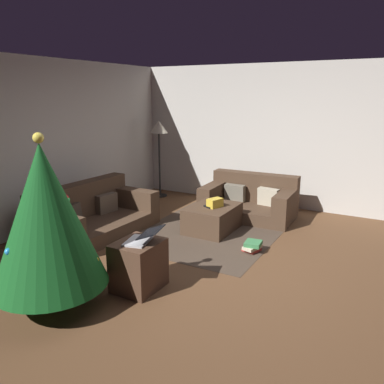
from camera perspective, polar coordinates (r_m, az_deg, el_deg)
The scene contains 14 objects.
ground_plane at distance 4.76m, azimuth 4.10°, elevation -11.52°, with size 6.40×6.40×0.00m, color brown.
rear_partition at distance 6.33m, azimuth -22.53°, elevation 6.23°, with size 6.40×0.12×2.60m, color beige.
corner_partition at distance 7.30m, azimuth 14.92°, elevation 7.76°, with size 0.12×6.40×2.60m, color beige.
couch_left at distance 6.08m, azimuth -14.41°, elevation -3.32°, with size 1.88×1.01×0.74m.
couch_right at distance 6.79m, azimuth 8.55°, elevation -1.22°, with size 0.99×1.55×0.71m.
ottoman at distance 6.03m, azimuth 3.02°, elevation -3.86°, with size 0.88×0.65×0.39m, color #473323.
gift_box at distance 5.91m, azimuth 3.39°, elevation -1.60°, with size 0.23×0.14×0.13m, color gold.
tv_remote at distance 5.90m, azimuth 2.34°, elevation -2.18°, with size 0.05×0.16×0.02m, color black.
christmas_tree at distance 3.91m, azimuth -20.66°, elevation -3.40°, with size 1.10×1.10×1.73m.
side_table at distance 4.30m, azimuth -7.82°, elevation -10.60°, with size 0.52×0.44×0.54m, color #4C3323.
laptop at distance 4.15m, azimuth -7.25°, elevation -6.67°, with size 0.42×0.44×0.17m.
book_stack at distance 5.32m, azimuth 8.87°, elevation -7.88°, with size 0.30×0.25×0.14m.
corner_lamp at distance 7.86m, azimuth -4.89°, elevation 8.68°, with size 0.36×0.36×1.54m.
area_rug at distance 6.09m, azimuth 3.00°, elevation -5.56°, with size 2.60×2.00×0.01m, color #43352A.
Camera 1 is at (-3.89, -1.79, 2.07)m, focal length 36.34 mm.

